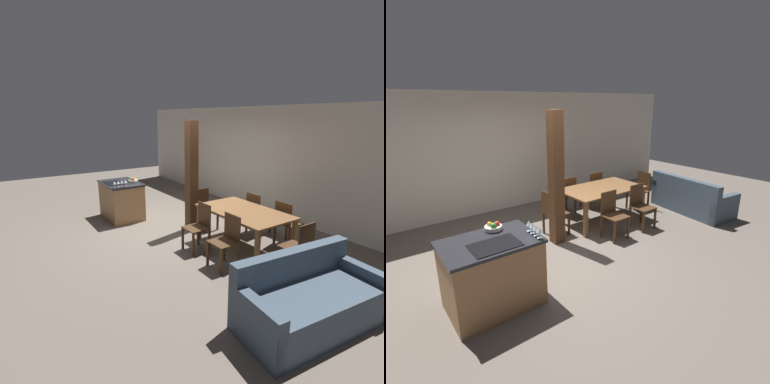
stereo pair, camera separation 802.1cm
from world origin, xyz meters
TOP-DOWN VIEW (x-y plane):
  - ground_plane at (0.00, 0.00)m, footprint 16.00×16.00m
  - wall_back at (0.00, 2.71)m, footprint 11.20×0.08m
  - kitchen_island at (-1.35, -0.58)m, footprint 1.15×0.80m
  - fruit_bowl at (-1.19, -0.32)m, footprint 0.22×0.22m
  - wine_glass_near at (-0.85, -0.90)m, footprint 0.07×0.07m
  - wine_glass_middle at (-0.85, -0.82)m, footprint 0.07×0.07m
  - wine_glass_far at (-0.85, -0.73)m, footprint 0.07×0.07m
  - wine_glass_end at (-0.85, -0.65)m, footprint 0.07×0.07m
  - dining_table at (1.61, 0.69)m, footprint 1.74×1.04m
  - dining_chair_near_left at (1.22, -0.06)m, footprint 0.40×0.40m
  - dining_chair_near_right at (2.00, -0.06)m, footprint 0.40×0.40m
  - dining_chair_far_left at (1.22, 1.44)m, footprint 0.40×0.40m
  - dining_chair_far_right at (2.00, 1.44)m, footprint 0.40×0.40m
  - dining_chair_head_end at (0.37, 0.69)m, footprint 0.40×0.40m
  - dining_chair_foot_end at (2.85, 0.69)m, footprint 0.40×0.40m
  - couch at (3.65, -0.17)m, footprint 1.02×1.90m
  - timber_post at (0.28, 0.41)m, footprint 0.21×0.21m

SIDE VIEW (x-z plane):
  - ground_plane at x=0.00m, z-range 0.00..0.00m
  - couch at x=3.65m, z-range -0.13..0.71m
  - kitchen_island at x=-1.35m, z-range 0.00..0.90m
  - dining_chair_near_left at x=1.22m, z-range 0.03..0.91m
  - dining_chair_near_right at x=2.00m, z-range 0.03..0.91m
  - dining_chair_far_left at x=1.22m, z-range 0.03..0.91m
  - dining_chair_far_right at x=2.00m, z-range 0.03..0.91m
  - dining_chair_head_end at x=0.37m, z-range 0.03..0.91m
  - dining_chair_foot_end at x=2.85m, z-range 0.03..0.91m
  - dining_table at x=1.61m, z-range 0.28..1.02m
  - fruit_bowl at x=-1.19m, z-range 0.89..1.00m
  - wine_glass_near at x=-0.85m, z-range 0.94..1.08m
  - wine_glass_middle at x=-0.85m, z-range 0.94..1.08m
  - wine_glass_far at x=-0.85m, z-range 0.94..1.08m
  - wine_glass_end at x=-0.85m, z-range 0.94..1.08m
  - timber_post at x=0.28m, z-range 0.00..2.37m
  - wall_back at x=0.00m, z-range 0.00..2.70m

